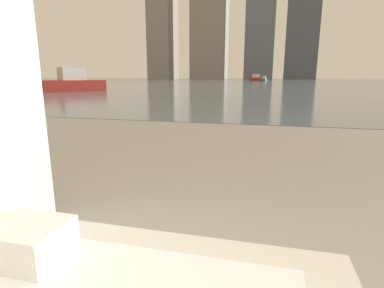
{
  "coord_description": "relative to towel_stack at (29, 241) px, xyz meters",
  "views": [
    {
      "loc": [
        0.58,
        0.08,
        1.09
      ],
      "look_at": [
        0.01,
        2.38,
        0.55
      ],
      "focal_mm": 28.0,
      "sensor_mm": 36.0,
      "label": 1
    }
  ],
  "objects": [
    {
      "name": "harbor_boat_2",
      "position": [
        -2.32,
        77.61,
        0.04
      ],
      "size": [
        3.7,
        4.52,
        1.66
      ],
      "color": "maroon",
      "rests_on": "harbor_water"
    },
    {
      "name": "towel_stack",
      "position": [
        0.0,
        0.0,
        0.0
      ],
      "size": [
        0.23,
        0.21,
        0.12
      ],
      "color": "white",
      "rests_on": "bathtub"
    },
    {
      "name": "harbor_boat_0",
      "position": [
        -13.16,
        18.8,
        0.05
      ],
      "size": [
        3.78,
        4.66,
        1.7
      ],
      "color": "maroon",
      "rests_on": "harbor_water"
    },
    {
      "name": "harbor_water",
      "position": [
        0.16,
        61.19,
        -0.55
      ],
      "size": [
        180.0,
        110.0,
        0.01
      ],
      "color": "slate",
      "rests_on": "ground_plane"
    },
    {
      "name": "harbor_boat_1",
      "position": [
        -0.24,
        69.88,
        -0.13
      ],
      "size": [
        1.39,
        3.23,
        1.18
      ],
      "color": "#335647",
      "rests_on": "harbor_water"
    }
  ]
}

